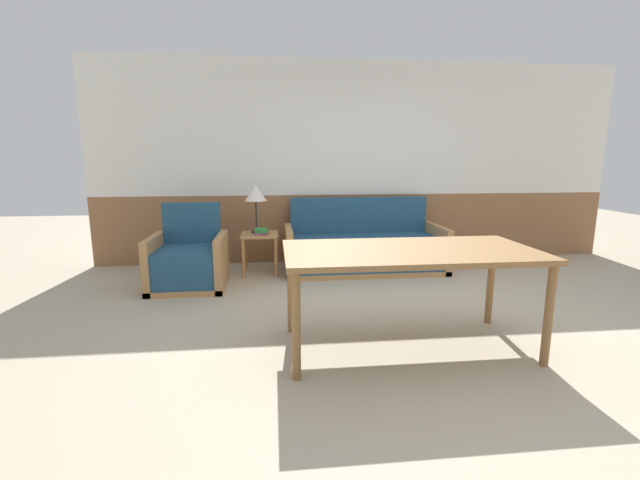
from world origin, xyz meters
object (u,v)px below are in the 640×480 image
Objects in this scene: couch at (364,249)px; side_table at (260,241)px; table_lamp at (256,194)px; dining_table at (410,258)px; armchair at (189,262)px.

couch reaches higher than side_table.
dining_table is (1.21, -2.36, -0.29)m from table_lamp.
armchair is 2.68m from dining_table.
couch is 2.17m from armchair.
armchair is at bearing -166.04° from couch.
armchair is at bearing 137.47° from dining_table.
armchair is (-2.10, -0.52, 0.01)m from couch.
side_table is at bearing 117.25° from dining_table.
side_table is at bearing 31.27° from armchair.
couch is at bearing 13.11° from armchair.
dining_table is at bearing -43.37° from armchair.
dining_table is (1.17, -2.28, 0.29)m from side_table.
dining_table is at bearing -93.76° from couch.
table_lamp reaches higher than dining_table.
side_table is 0.27× the size of dining_table.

